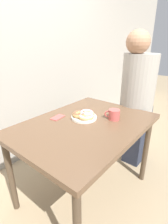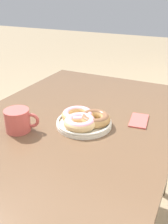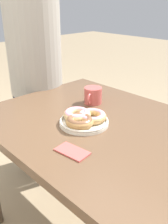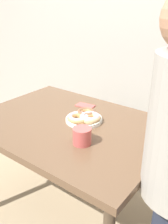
{
  "view_description": "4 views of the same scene",
  "coord_description": "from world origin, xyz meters",
  "px_view_note": "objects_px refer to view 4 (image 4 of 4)",
  "views": [
    {
      "loc": [
        -1.01,
        -0.65,
        1.36
      ],
      "look_at": [
        0.06,
        0.23,
        0.8
      ],
      "focal_mm": 28.0,
      "sensor_mm": 36.0,
      "label": 1
    },
    {
      "loc": [
        0.86,
        0.61,
        1.23
      ],
      "look_at": [
        0.06,
        0.23,
        0.8
      ],
      "focal_mm": 40.0,
      "sensor_mm": 36.0,
      "label": 2
    },
    {
      "loc": [
        -0.66,
        0.92,
        1.26
      ],
      "look_at": [
        0.06,
        0.23,
        0.8
      ],
      "focal_mm": 40.0,
      "sensor_mm": 36.0,
      "label": 3
    },
    {
      "loc": [
        0.88,
        -0.85,
        1.42
      ],
      "look_at": [
        0.06,
        0.23,
        0.8
      ],
      "focal_mm": 40.0,
      "sensor_mm": 36.0,
      "label": 4
    }
  ],
  "objects_px": {
    "dining_table": "(69,133)",
    "coffee_mug": "(82,136)",
    "napkin": "(85,106)",
    "donut_plate": "(85,117)"
  },
  "relations": [
    {
      "from": "donut_plate",
      "to": "coffee_mug",
      "type": "distance_m",
      "value": 0.25
    },
    {
      "from": "coffee_mug",
      "to": "napkin",
      "type": "bearing_deg",
      "value": 125.16
    },
    {
      "from": "dining_table",
      "to": "napkin",
      "type": "height_order",
      "value": "napkin"
    },
    {
      "from": "dining_table",
      "to": "napkin",
      "type": "xyz_separation_m",
      "value": [
        -0.07,
        0.25,
        0.08
      ]
    },
    {
      "from": "dining_table",
      "to": "coffee_mug",
      "type": "height_order",
      "value": "coffee_mug"
    },
    {
      "from": "dining_table",
      "to": "coffee_mug",
      "type": "xyz_separation_m",
      "value": [
        0.21,
        -0.14,
        0.12
      ]
    },
    {
      "from": "dining_table",
      "to": "napkin",
      "type": "distance_m",
      "value": 0.28
    },
    {
      "from": "dining_table",
      "to": "donut_plate",
      "type": "height_order",
      "value": "donut_plate"
    },
    {
      "from": "donut_plate",
      "to": "coffee_mug",
      "type": "bearing_deg",
      "value": -55.57
    },
    {
      "from": "dining_table",
      "to": "donut_plate",
      "type": "distance_m",
      "value": 0.14
    }
  ]
}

